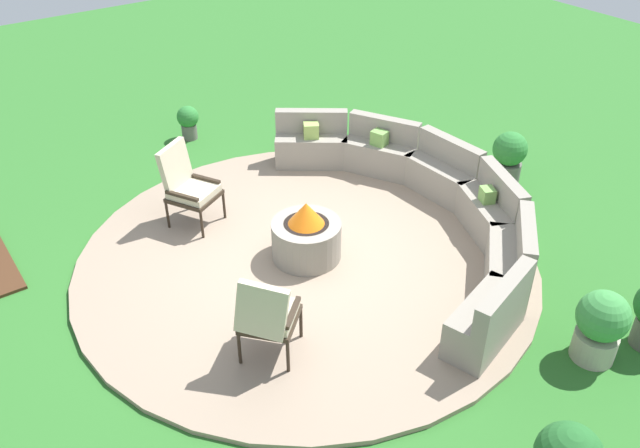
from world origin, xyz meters
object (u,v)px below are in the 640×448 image
at_px(lounge_chair_front_left, 187,184).
at_px(fire_pit, 306,236).
at_px(potted_plant_1, 509,156).
at_px(potted_plant_3, 188,121).
at_px(curved_stone_bench, 429,200).
at_px(potted_plant_4, 601,325).
at_px(lounge_chair_front_right, 267,315).

bearing_deg(lounge_chair_front_left, fire_pit, 88.98).
bearing_deg(potted_plant_1, potted_plant_3, -141.99).
bearing_deg(curved_stone_bench, potted_plant_1, 95.36).
bearing_deg(potted_plant_3, lounge_chair_front_left, -25.68).
bearing_deg(curved_stone_bench, potted_plant_4, -6.12).
distance_m(potted_plant_1, potted_plant_4, 3.53).
relative_size(curved_stone_bench, potted_plant_3, 8.93).
bearing_deg(lounge_chair_front_left, potted_plant_4, 87.50).
bearing_deg(curved_stone_bench, fire_pit, -99.46).
bearing_deg(curved_stone_bench, lounge_chair_front_right, -73.77).
bearing_deg(fire_pit, curved_stone_bench, 80.54).
bearing_deg(fire_pit, potted_plant_4, 25.24).
distance_m(lounge_chair_front_right, potted_plant_1, 4.81).
relative_size(lounge_chair_front_left, potted_plant_4, 1.35).
height_order(curved_stone_bench, potted_plant_3, curved_stone_bench).
height_order(fire_pit, lounge_chair_front_right, lounge_chair_front_right).
bearing_deg(fire_pit, potted_plant_3, 175.14).
bearing_deg(potted_plant_4, lounge_chair_front_right, -124.95).
height_order(potted_plant_1, potted_plant_4, potted_plant_4).
distance_m(lounge_chair_front_right, potted_plant_4, 3.28).
relative_size(fire_pit, lounge_chair_front_right, 0.82).
distance_m(curved_stone_bench, lounge_chair_front_right, 3.11).
relative_size(fire_pit, potted_plant_1, 1.07).
xyz_separation_m(potted_plant_1, potted_plant_3, (-3.98, -3.11, -0.11)).
height_order(lounge_chair_front_left, potted_plant_1, lounge_chair_front_left).
distance_m(curved_stone_bench, lounge_chair_front_left, 3.11).
xyz_separation_m(lounge_chair_front_left, potted_plant_3, (-2.33, 1.12, -0.30)).
relative_size(lounge_chair_front_right, potted_plant_4, 1.27).
bearing_deg(potted_plant_4, fire_pit, -154.76).
bearing_deg(potted_plant_1, potted_plant_4, -34.64).
bearing_deg(potted_plant_1, fire_pit, -92.11).
distance_m(curved_stone_bench, potted_plant_1, 1.72).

